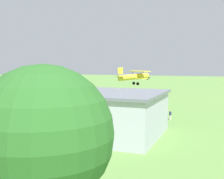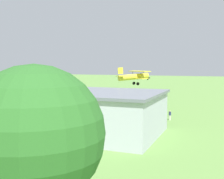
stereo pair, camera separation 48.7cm
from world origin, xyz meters
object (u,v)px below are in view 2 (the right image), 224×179
object	(u,v)px
person_at_fence_line	(159,110)
person_crossing_taxiway	(170,115)
hangar	(34,108)
car_red	(1,103)
person_watching_takeoff	(45,102)
person_walking_on_apron	(23,105)
biplane	(135,76)
tree_at_field_edge	(35,135)

from	to	relation	value
person_at_fence_line	person_crossing_taxiway	bearing A→B (deg)	125.47
hangar	car_red	size ratio (longest dim) A/B	9.08
person_watching_takeoff	person_walking_on_apron	world-z (taller)	person_watching_takeoff
car_red	person_walking_on_apron	distance (m)	6.06
car_red	person_walking_on_apron	world-z (taller)	person_walking_on_apron
person_watching_takeoff	person_walking_on_apron	bearing A→B (deg)	72.87
biplane	person_crossing_taxiway	size ratio (longest dim) A/B	4.58
biplane	car_red	size ratio (longest dim) A/B	1.80
hangar	person_walking_on_apron	distance (m)	20.08
car_red	tree_at_field_edge	bearing A→B (deg)	137.41
person_at_fence_line	person_watching_takeoff	distance (m)	26.80
biplane	person_walking_on_apron	bearing A→B (deg)	21.93
person_watching_takeoff	person_crossing_taxiway	distance (m)	30.16
hangar	tree_at_field_edge	xyz separation A→B (m)	(-19.39, 23.04, 3.20)
biplane	person_at_fence_line	world-z (taller)	biplane
car_red	tree_at_field_edge	xyz separation A→B (m)	(-39.94, 36.72, 5.21)
biplane	person_crossing_taxiway	distance (m)	14.19
person_watching_takeoff	biplane	bearing A→B (deg)	-169.94
car_red	hangar	bearing A→B (deg)	146.35
person_walking_on_apron	hangar	bearing A→B (deg)	136.48
car_red	tree_at_field_edge	size ratio (longest dim) A/B	0.46
car_red	person_crossing_taxiway	world-z (taller)	car_red
person_watching_takeoff	person_crossing_taxiway	size ratio (longest dim) A/B	1.05
biplane	car_red	xyz separation A→B (m)	(27.97, 8.90, -6.02)
tree_at_field_edge	person_at_fence_line	bearing A→B (deg)	-82.38
person_at_fence_line	person_walking_on_apron	size ratio (longest dim) A/B	1.02
hangar	person_crossing_taxiway	distance (m)	21.90
car_red	person_walking_on_apron	size ratio (longest dim) A/B	2.51
biplane	person_crossing_taxiway	xyz separation A→B (m)	(-9.42, 8.72, -6.05)
person_crossing_taxiway	tree_at_field_edge	distance (m)	37.35
person_crossing_taxiway	person_at_fence_line	bearing A→B (deg)	-54.53
person_watching_takeoff	person_walking_on_apron	size ratio (longest dim) A/B	1.04
biplane	person_walking_on_apron	size ratio (longest dim) A/B	4.53
person_at_fence_line	person_watching_takeoff	size ratio (longest dim) A/B	0.98
person_at_fence_line	person_watching_takeoff	bearing A→B (deg)	-2.12
person_at_fence_line	person_walking_on_apron	xyz separation A→B (m)	(28.39, 4.22, -0.02)
biplane	car_red	distance (m)	29.96
biplane	person_at_fence_line	distance (m)	9.97
person_walking_on_apron	person_crossing_taxiway	xyz separation A→B (m)	(-31.33, -0.10, -0.01)
biplane	person_walking_on_apron	world-z (taller)	biplane
biplane	person_crossing_taxiway	world-z (taller)	biplane
biplane	tree_at_field_edge	xyz separation A→B (m)	(-11.97, 45.61, -0.81)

